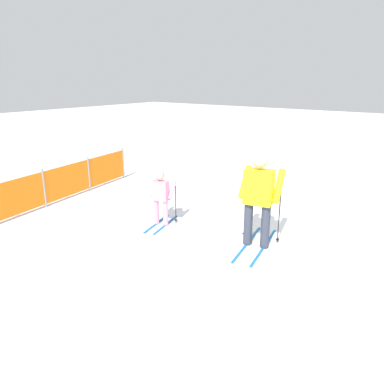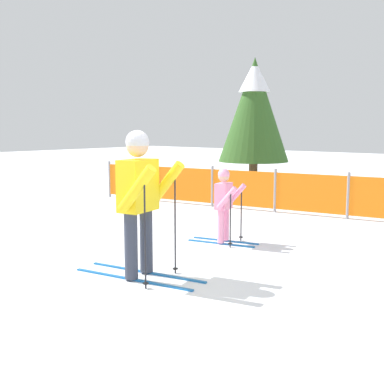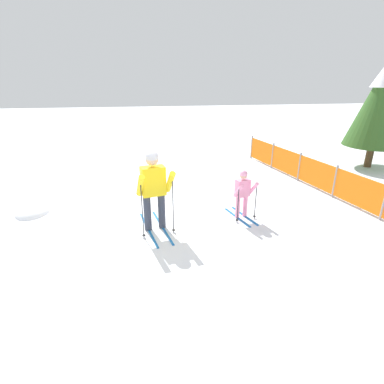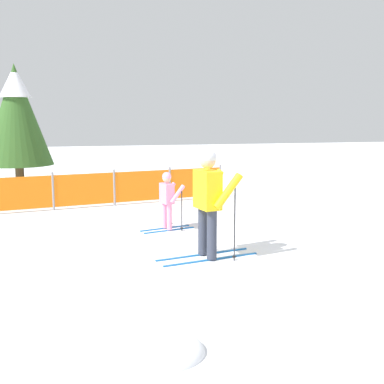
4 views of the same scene
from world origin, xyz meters
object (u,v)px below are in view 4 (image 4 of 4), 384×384
Objects in this scene: skier_adult at (209,194)px; conifer_far at (16,113)px; safety_fence at (84,189)px; skier_child at (168,196)px.

skier_adult is 0.47× the size of conifer_far.
skier_child is at bearing -60.64° from safety_fence.
skier_child reaches higher than safety_fence.
skier_adult is 1.51× the size of skier_child.
conifer_far is at bearing 119.66° from safety_fence.
skier_adult reaches higher than skier_child.
conifer_far is at bearing 104.45° from skier_child.
skier_child is 0.16× the size of safety_fence.
skier_child is at bearing 85.95° from skier_adult.
safety_fence is 1.98× the size of conifer_far.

